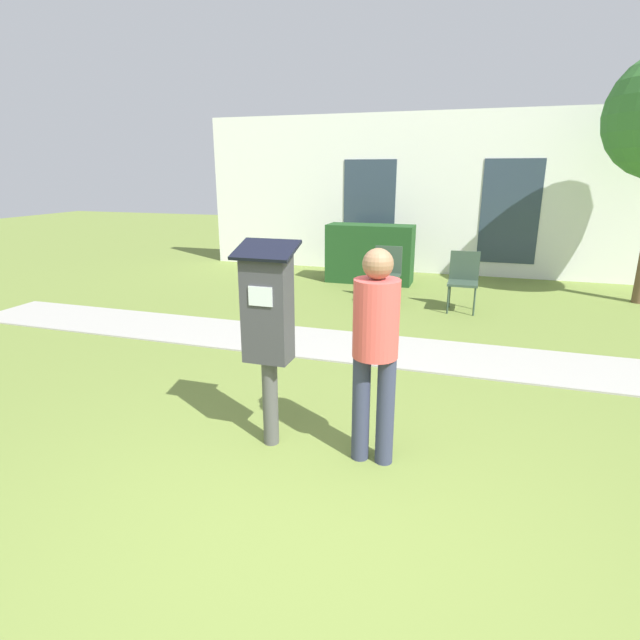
% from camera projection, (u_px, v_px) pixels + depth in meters
% --- Properties ---
extents(ground_plane, '(40.00, 40.00, 0.00)m').
position_uv_depth(ground_plane, '(299.00, 533.00, 2.96)').
color(ground_plane, olive).
extents(sidewalk, '(12.00, 1.10, 0.02)m').
position_uv_depth(sidewalk, '(392.00, 351.00, 5.94)').
color(sidewalk, '#A3A099').
rests_on(sidewalk, ground).
extents(building_facade, '(10.00, 0.26, 3.20)m').
position_uv_depth(building_facade, '(438.00, 195.00, 10.16)').
color(building_facade, white).
rests_on(building_facade, ground).
extents(parking_meter, '(0.44, 0.31, 1.59)m').
position_uv_depth(parking_meter, '(268.00, 320.00, 3.67)').
color(parking_meter, '#4C4C4C').
rests_on(parking_meter, ground).
extents(person_standing, '(0.32, 0.32, 1.58)m').
position_uv_depth(person_standing, '(375.00, 342.00, 3.46)').
color(person_standing, '#333851').
rests_on(person_standing, ground).
extents(outdoor_chair_left, '(0.44, 0.44, 0.90)m').
position_uv_depth(outdoor_chair_left, '(387.00, 270.00, 8.10)').
color(outdoor_chair_left, '#334738').
rests_on(outdoor_chair_left, ground).
extents(outdoor_chair_middle, '(0.44, 0.44, 0.90)m').
position_uv_depth(outdoor_chair_middle, '(464.00, 276.00, 7.59)').
color(outdoor_chair_middle, '#334738').
rests_on(outdoor_chair_middle, ground).
extents(hedge_row, '(1.63, 0.60, 1.10)m').
position_uv_depth(hedge_row, '(370.00, 254.00, 9.53)').
color(hedge_row, '#1E471E').
rests_on(hedge_row, ground).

